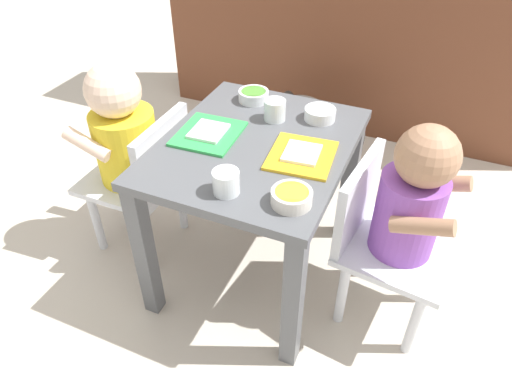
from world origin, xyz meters
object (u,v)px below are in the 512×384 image
object	(u,v)px
seated_child_left	(128,140)
water_cup_right	(226,183)
seated_child_right	(405,208)
veggie_bowl_far	(254,95)
food_tray_right	(302,155)
water_cup_left	(274,111)
dog	(317,124)
dining_table	(256,170)
veggie_bowl_near	(320,114)
food_tray_left	(209,133)
cereal_bowl_right_side	(292,197)

from	to	relation	value
seated_child_left	water_cup_right	xyz separation A→B (m)	(0.43, -0.19, 0.10)
seated_child_right	veggie_bowl_far	xyz separation A→B (m)	(-0.50, 0.22, 0.10)
food_tray_right	water_cup_left	world-z (taller)	water_cup_left
dog	food_tray_right	xyz separation A→B (m)	(0.14, -0.65, 0.30)
seated_child_left	water_cup_left	bearing A→B (deg)	21.25
dining_table	food_tray_right	xyz separation A→B (m)	(0.13, -0.02, 0.10)
seated_child_right	dining_table	bearing A→B (deg)	179.28
veggie_bowl_far	dog	bearing A→B (deg)	77.87
seated_child_right	veggie_bowl_near	distance (m)	0.36
seated_child_right	dog	size ratio (longest dim) A/B	1.43
seated_child_right	food_tray_left	bearing A→B (deg)	-178.83
seated_child_right	veggie_bowl_near	xyz separation A→B (m)	(-0.29, 0.19, 0.10)
dining_table	seated_child_right	distance (m)	0.40
dog	food_tray_right	distance (m)	0.73
seated_child_right	water_cup_right	bearing A→B (deg)	-150.72
water_cup_left	food_tray_right	bearing A→B (deg)	-48.11
seated_child_left	water_cup_left	distance (m)	0.44
food_tray_right	water_cup_left	size ratio (longest dim) A/B	3.07
veggie_bowl_far	cereal_bowl_right_side	distance (m)	0.49
seated_child_right	dog	world-z (taller)	seated_child_right
seated_child_left	food_tray_left	xyz separation A→B (m)	(0.27, 0.01, 0.09)
food_tray_right	water_cup_right	world-z (taller)	water_cup_right
dining_table	seated_child_right	size ratio (longest dim) A/B	0.95
dog	water_cup_right	bearing A→B (deg)	-88.03
dining_table	seated_child_left	bearing A→B (deg)	-176.56
food_tray_left	water_cup_right	xyz separation A→B (m)	(0.15, -0.20, 0.02)
dining_table	cereal_bowl_right_side	bearing A→B (deg)	-49.32
veggie_bowl_near	water_cup_left	bearing A→B (deg)	-156.92
water_cup_left	veggie_bowl_far	bearing A→B (deg)	140.83
water_cup_right	veggie_bowl_far	size ratio (longest dim) A/B	0.68
seated_child_right	cereal_bowl_right_side	distance (m)	0.32
dining_table	water_cup_right	size ratio (longest dim) A/B	9.57
water_cup_right	food_tray_right	bearing A→B (deg)	61.38
water_cup_left	cereal_bowl_right_side	bearing A→B (deg)	-62.54
seated_child_left	veggie_bowl_near	xyz separation A→B (m)	(0.52, 0.21, 0.10)
food_tray_left	water_cup_right	size ratio (longest dim) A/B	3.04
food_tray_right	cereal_bowl_right_side	bearing A→B (deg)	-77.99
water_cup_right	veggie_bowl_near	bearing A→B (deg)	76.59
water_cup_left	veggie_bowl_near	size ratio (longest dim) A/B	0.70
food_tray_right	veggie_bowl_near	xyz separation A→B (m)	(-0.01, 0.20, 0.01)
seated_child_left	cereal_bowl_right_side	distance (m)	0.61
dining_table	dog	size ratio (longest dim) A/B	1.36
dining_table	water_cup_left	distance (m)	0.18
dining_table	water_cup_right	world-z (taller)	water_cup_right
food_tray_left	veggie_bowl_far	size ratio (longest dim) A/B	2.07
seated_child_left	veggie_bowl_near	distance (m)	0.57
seated_child_left	veggie_bowl_far	xyz separation A→B (m)	(0.30, 0.24, 0.10)
food_tray_right	veggie_bowl_near	size ratio (longest dim) A/B	2.14
seated_child_right	water_cup_right	size ratio (longest dim) A/B	10.08
water_cup_right	veggie_bowl_near	xyz separation A→B (m)	(0.10, 0.40, -0.01)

